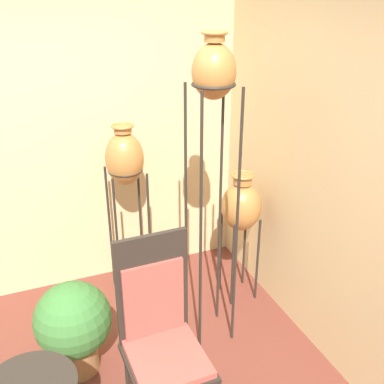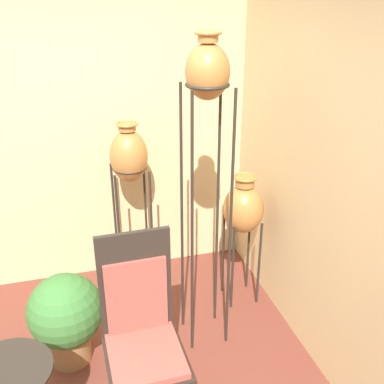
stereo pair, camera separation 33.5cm
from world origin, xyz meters
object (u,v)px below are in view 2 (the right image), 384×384
Objects in this scene: vase_stand_short at (243,209)px; chair at (141,326)px; vase_stand_tall at (207,89)px; vase_stand_medium at (129,159)px; potted_plant at (66,315)px.

vase_stand_short is 1.32m from chair.
vase_stand_tall is 1.48× the size of vase_stand_medium.
vase_stand_tall reaches higher than vase_stand_short.
chair is at bearing -135.94° from vase_stand_tall.
vase_stand_medium is 1.40m from chair.
chair is (-0.97, -0.88, -0.20)m from vase_stand_short.
potted_plant is at bearing 179.87° from vase_stand_tall.
chair reaches higher than potted_plant.
vase_stand_short reaches higher than potted_plant.
chair is 0.74m from potted_plant.
vase_stand_short is 0.94× the size of chair.
vase_stand_medium reaches higher than vase_stand_short.
vase_stand_medium is 1.33× the size of vase_stand_short.
vase_stand_tall is 1.84× the size of chair.
vase_stand_short is (0.82, -0.40, -0.36)m from vase_stand_medium.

